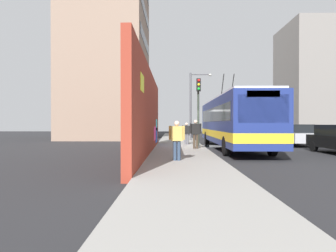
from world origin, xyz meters
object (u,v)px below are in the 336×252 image
parked_car_navy (266,132)px  pedestrian_midblock (186,132)px  city_bus (233,121)px  street_lamp (193,101)px  parked_car_silver (294,134)px  pedestrian_near_wall (177,137)px  pedestrian_at_curb (196,132)px  traffic_light (198,101)px

parked_car_navy → pedestrian_midblock: (-7.22, 8.07, 0.21)m
city_bus → street_lamp: street_lamp is taller
city_bus → street_lamp: (6.99, 2.00, 1.84)m
parked_car_silver → pedestrian_midblock: pedestrian_midblock is taller
pedestrian_midblock → pedestrian_near_wall: bearing=174.6°
parked_car_silver → pedestrian_at_curb: 8.85m
city_bus → parked_car_silver: (2.92, -5.20, -0.99)m
pedestrian_at_curb → pedestrian_near_wall: pedestrian_at_curb is taller
city_bus → pedestrian_midblock: 3.63m
pedestrian_near_wall → parked_car_silver: bearing=-42.5°
pedestrian_near_wall → traffic_light: size_ratio=0.36×
pedestrian_at_curb → traffic_light: traffic_light is taller
pedestrian_midblock → street_lamp: size_ratio=0.26×
pedestrian_at_curb → street_lamp: 8.81m
pedestrian_near_wall → traffic_light: traffic_light is taller
parked_car_navy → pedestrian_near_wall: (-16.11, 8.90, 0.25)m
parked_car_navy → pedestrian_midblock: size_ratio=3.13×
parked_car_navy → pedestrian_midblock: bearing=131.8°
city_bus → pedestrian_near_wall: (-6.81, 3.70, -0.74)m
city_bus → parked_car_silver: city_bus is taller
parked_car_silver → pedestrian_midblock: bearing=95.9°
parked_car_navy → traffic_light: (-8.77, 7.35, 2.32)m
street_lamp → pedestrian_midblock: bearing=170.0°
pedestrian_at_curb → pedestrian_midblock: size_ratio=1.10×
city_bus → pedestrian_midblock: size_ratio=7.89×
city_bus → parked_car_silver: 6.04m
pedestrian_near_wall → city_bus: bearing=-28.5°
parked_car_silver → street_lamp: bearing=60.5°
city_bus → street_lamp: size_ratio=2.04×
city_bus → pedestrian_at_curb: city_bus is taller
city_bus → traffic_light: city_bus is taller
pedestrian_near_wall → parked_car_navy: bearing=-28.9°
parked_car_silver → pedestrian_near_wall: size_ratio=2.95×
parked_car_silver → pedestrian_near_wall: pedestrian_near_wall is taller
pedestrian_midblock → pedestrian_at_curb: bearing=-174.0°
city_bus → traffic_light: size_ratio=2.73×
pedestrian_near_wall → traffic_light: bearing=-11.9°
pedestrian_at_curb → street_lamp: size_ratio=0.28×
pedestrian_at_curb → pedestrian_midblock: (3.52, 0.37, -0.11)m
parked_car_silver → traffic_light: bearing=108.0°
city_bus → pedestrian_midblock: city_bus is taller
parked_car_navy → parked_car_silver: bearing=180.0°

